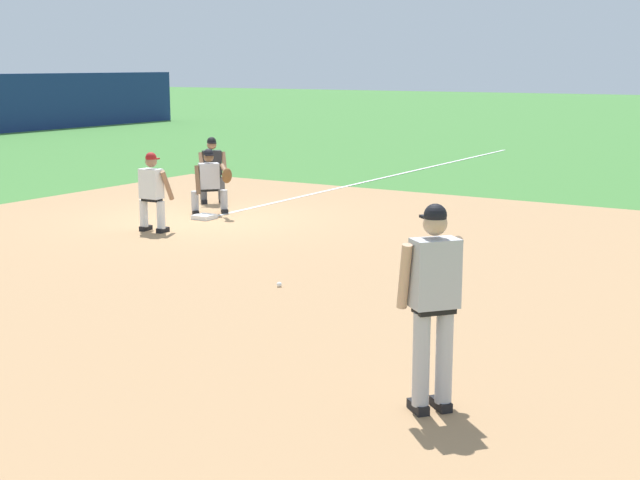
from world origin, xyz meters
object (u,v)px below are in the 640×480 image
baserunner (152,189)px  umpire (212,167)px  first_baseman (211,179)px  first_base_bag (204,217)px  baseball (279,284)px  pitcher (434,295)px

baserunner → umpire: size_ratio=1.00×
first_baseman → umpire: size_ratio=0.92×
baserunner → first_base_bag: bearing=2.4°
umpire → first_baseman: bearing=-142.8°
first_base_bag → baserunner: (-1.55, -0.06, 0.75)m
first_base_bag → first_baseman: size_ratio=0.28×
baseball → pitcher: size_ratio=0.04×
pitcher → first_base_bag: bearing=49.9°
umpire → pitcher: bearing=-132.7°
baseball → first_baseman: size_ratio=0.06×
first_base_bag → pitcher: size_ratio=0.20×
first_base_bag → baserunner: baserunner is taller
first_base_bag → pitcher: (-6.73, -8.00, 1.01)m
baserunner → umpire: bearing=20.4°
first_base_bag → umpire: size_ratio=0.26×
first_baseman → baseball: bearing=-133.0°
baseball → umpire: umpire is taller
pitcher → first_baseman: (7.27, 8.26, -0.33)m
first_base_bag → pitcher: pitcher is taller
baserunner → baseball: bearing=-117.2°
pitcher → baserunner: (5.18, 7.94, -0.27)m
first_base_bag → umpire: 2.21m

